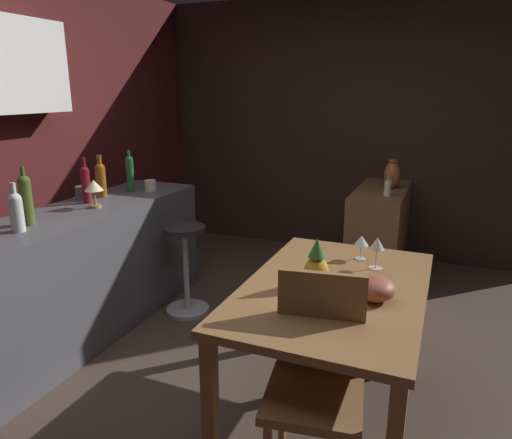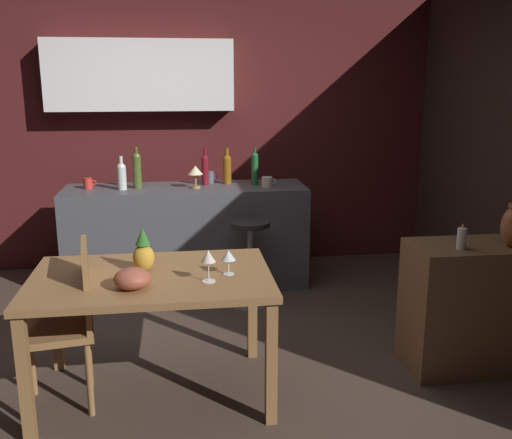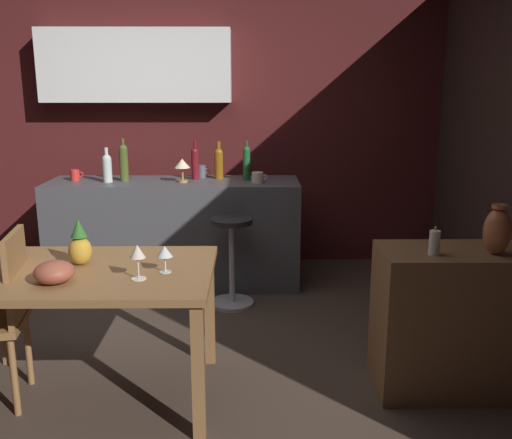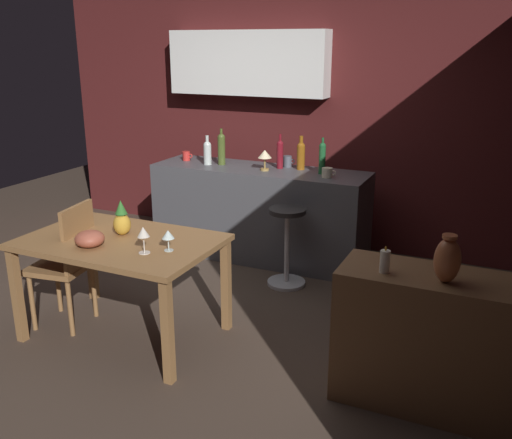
{
  "view_description": "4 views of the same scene",
  "coord_description": "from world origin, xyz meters",
  "px_view_note": "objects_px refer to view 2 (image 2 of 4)",
  "views": [
    {
      "loc": [
        -2.3,
        -0.9,
        1.69
      ],
      "look_at": [
        0.75,
        0.37,
        0.76
      ],
      "focal_mm": 32.58,
      "sensor_mm": 36.0,
      "label": 1
    },
    {
      "loc": [
        0.01,
        -3.55,
        1.81
      ],
      "look_at": [
        0.56,
        0.42,
        0.83
      ],
      "focal_mm": 40.13,
      "sensor_mm": 36.0,
      "label": 2
    },
    {
      "loc": [
        0.73,
        -3.29,
        1.7
      ],
      "look_at": [
        0.76,
        0.25,
        0.84
      ],
      "focal_mm": 39.67,
      "sensor_mm": 36.0,
      "label": 3
    },
    {
      "loc": [
        2.26,
        -3.4,
        2.05
      ],
      "look_at": [
        0.55,
        0.29,
        0.77
      ],
      "focal_mm": 39.46,
      "sensor_mm": 36.0,
      "label": 4
    }
  ],
  "objects_px": {
    "dining_table": "(152,289)",
    "wine_bottle_green": "(255,167)",
    "pillar_candle_tall": "(462,239)",
    "wine_bottle_clear": "(122,175)",
    "counter_lamp": "(195,172)",
    "sideboard_cabinet": "(492,305)",
    "wine_bottle_amber": "(227,167)",
    "wine_bottle_olive": "(137,169)",
    "chair_near_window": "(69,319)",
    "wine_bottle_ruby": "(205,168)",
    "pineapple_centerpiece": "(143,252)",
    "cup_slate": "(210,177)",
    "wine_glass_left": "(208,257)",
    "fruit_bowl": "(133,278)",
    "cup_red": "(88,183)",
    "cup_cream": "(267,182)",
    "bar_stool": "(250,260)"
  },
  "relations": [
    {
      "from": "dining_table",
      "to": "wine_bottle_green",
      "type": "distance_m",
      "value": 2.09
    },
    {
      "from": "pillar_candle_tall",
      "to": "wine_bottle_clear",
      "type": "bearing_deg",
      "value": 140.01
    },
    {
      "from": "counter_lamp",
      "to": "pillar_candle_tall",
      "type": "bearing_deg",
      "value": -49.49
    },
    {
      "from": "sideboard_cabinet",
      "to": "counter_lamp",
      "type": "height_order",
      "value": "counter_lamp"
    },
    {
      "from": "wine_bottle_amber",
      "to": "counter_lamp",
      "type": "bearing_deg",
      "value": -147.07
    },
    {
      "from": "counter_lamp",
      "to": "wine_bottle_olive",
      "type": "bearing_deg",
      "value": 171.56
    },
    {
      "from": "chair_near_window",
      "to": "wine_bottle_ruby",
      "type": "height_order",
      "value": "wine_bottle_ruby"
    },
    {
      "from": "pineapple_centerpiece",
      "to": "counter_lamp",
      "type": "xyz_separation_m",
      "value": [
        0.36,
        1.69,
        0.2
      ]
    },
    {
      "from": "sideboard_cabinet",
      "to": "wine_bottle_olive",
      "type": "bearing_deg",
      "value": 142.47
    },
    {
      "from": "wine_bottle_ruby",
      "to": "wine_bottle_clear",
      "type": "bearing_deg",
      "value": -169.21
    },
    {
      "from": "cup_slate",
      "to": "pillar_candle_tall",
      "type": "xyz_separation_m",
      "value": [
        1.39,
        -2.03,
        -0.07
      ]
    },
    {
      "from": "wine_glass_left",
      "to": "wine_bottle_clear",
      "type": "xyz_separation_m",
      "value": [
        -0.62,
        1.94,
        0.15
      ]
    },
    {
      "from": "chair_near_window",
      "to": "fruit_bowl",
      "type": "distance_m",
      "value": 0.5
    },
    {
      "from": "wine_bottle_ruby",
      "to": "wine_bottle_olive",
      "type": "relative_size",
      "value": 0.93
    },
    {
      "from": "cup_red",
      "to": "cup_cream",
      "type": "height_order",
      "value": "cup_red"
    },
    {
      "from": "sideboard_cabinet",
      "to": "wine_bottle_ruby",
      "type": "bearing_deg",
      "value": 132.95
    },
    {
      "from": "sideboard_cabinet",
      "to": "cup_slate",
      "type": "relative_size",
      "value": 9.48
    },
    {
      "from": "bar_stool",
      "to": "counter_lamp",
      "type": "height_order",
      "value": "counter_lamp"
    },
    {
      "from": "pillar_candle_tall",
      "to": "cup_cream",
      "type": "bearing_deg",
      "value": 117.21
    },
    {
      "from": "pineapple_centerpiece",
      "to": "cup_cream",
      "type": "bearing_deg",
      "value": 59.46
    },
    {
      "from": "chair_near_window",
      "to": "cup_red",
      "type": "xyz_separation_m",
      "value": [
        -0.14,
        1.91,
        0.43
      ]
    },
    {
      "from": "cup_cream",
      "to": "pillar_candle_tall",
      "type": "height_order",
      "value": "cup_cream"
    },
    {
      "from": "wine_glass_left",
      "to": "pillar_candle_tall",
      "type": "height_order",
      "value": "pillar_candle_tall"
    },
    {
      "from": "wine_glass_left",
      "to": "pillar_candle_tall",
      "type": "bearing_deg",
      "value": 5.3
    },
    {
      "from": "dining_table",
      "to": "cup_cream",
      "type": "distance_m",
      "value": 2.0
    },
    {
      "from": "wine_bottle_amber",
      "to": "cup_red",
      "type": "bearing_deg",
      "value": -175.78
    },
    {
      "from": "fruit_bowl",
      "to": "cup_slate",
      "type": "xyz_separation_m",
      "value": [
        0.54,
        2.22,
        0.16
      ]
    },
    {
      "from": "fruit_bowl",
      "to": "wine_bottle_ruby",
      "type": "relative_size",
      "value": 0.6
    },
    {
      "from": "dining_table",
      "to": "cup_red",
      "type": "distance_m",
      "value": 1.99
    },
    {
      "from": "pineapple_centerpiece",
      "to": "cup_red",
      "type": "relative_size",
      "value": 2.29
    },
    {
      "from": "dining_table",
      "to": "cup_red",
      "type": "relative_size",
      "value": 12.21
    },
    {
      "from": "wine_glass_left",
      "to": "cup_slate",
      "type": "bearing_deg",
      "value": 86.43
    },
    {
      "from": "wine_bottle_clear",
      "to": "cup_cream",
      "type": "height_order",
      "value": "wine_bottle_clear"
    },
    {
      "from": "sideboard_cabinet",
      "to": "wine_bottle_amber",
      "type": "relative_size",
      "value": 3.45
    },
    {
      "from": "cup_slate",
      "to": "cup_red",
      "type": "distance_m",
      "value": 1.06
    },
    {
      "from": "dining_table",
      "to": "fruit_bowl",
      "type": "relative_size",
      "value": 6.87
    },
    {
      "from": "cup_cream",
      "to": "bar_stool",
      "type": "bearing_deg",
      "value": -115.57
    },
    {
      "from": "counter_lamp",
      "to": "pillar_candle_tall",
      "type": "distance_m",
      "value": 2.35
    },
    {
      "from": "dining_table",
      "to": "fruit_bowl",
      "type": "height_order",
      "value": "fruit_bowl"
    },
    {
      "from": "wine_bottle_amber",
      "to": "wine_bottle_green",
      "type": "distance_m",
      "value": 0.26
    },
    {
      "from": "wine_glass_left",
      "to": "pillar_candle_tall",
      "type": "xyz_separation_m",
      "value": [
        1.53,
        0.14,
        0.01
      ]
    },
    {
      "from": "bar_stool",
      "to": "wine_bottle_olive",
      "type": "relative_size",
      "value": 1.97
    },
    {
      "from": "wine_bottle_clear",
      "to": "cup_red",
      "type": "relative_size",
      "value": 2.59
    },
    {
      "from": "wine_bottle_amber",
      "to": "pillar_candle_tall",
      "type": "height_order",
      "value": "wine_bottle_amber"
    },
    {
      "from": "pillar_candle_tall",
      "to": "wine_bottle_green",
      "type": "bearing_deg",
      "value": 117.9
    },
    {
      "from": "pillar_candle_tall",
      "to": "cup_red",
      "type": "bearing_deg",
      "value": 142.34
    },
    {
      "from": "wine_bottle_green",
      "to": "wine_bottle_clear",
      "type": "bearing_deg",
      "value": -175.96
    },
    {
      "from": "wine_bottle_ruby",
      "to": "wine_bottle_amber",
      "type": "height_order",
      "value": "wine_bottle_ruby"
    },
    {
      "from": "wine_bottle_ruby",
      "to": "wine_bottle_green",
      "type": "bearing_deg",
      "value": -7.09
    },
    {
      "from": "sideboard_cabinet",
      "to": "bar_stool",
      "type": "bearing_deg",
      "value": 138.27
    }
  ]
}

